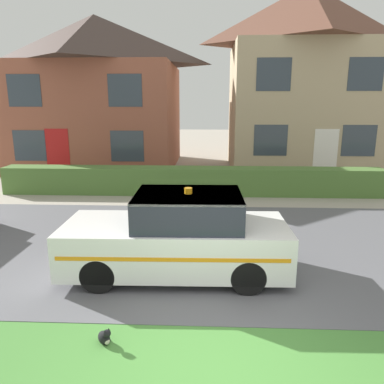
{
  "coord_description": "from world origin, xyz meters",
  "views": [
    {
      "loc": [
        -0.09,
        -4.07,
        3.23
      ],
      "look_at": [
        -0.49,
        4.87,
        1.05
      ],
      "focal_mm": 35.0,
      "sensor_mm": 36.0,
      "label": 1
    }
  ],
  "objects": [
    {
      "name": "cat",
      "position": [
        -1.48,
        0.35,
        0.11
      ],
      "size": [
        0.25,
        0.3,
        0.27
      ],
      "rotation": [
        0.0,
        0.0,
        5.5
      ],
      "color": "black",
      "rests_on": "ground"
    },
    {
      "name": "house_left",
      "position": [
        -5.61,
        14.88,
        3.69
      ],
      "size": [
        8.0,
        6.98,
        7.23
      ],
      "color": "#93513D",
      "rests_on": "ground"
    },
    {
      "name": "garden_hedge",
      "position": [
        -0.7,
        8.9,
        0.48
      ],
      "size": [
        13.34,
        0.84,
        0.95
      ],
      "primitive_type": "cube",
      "color": "#4C7233",
      "rests_on": "ground"
    },
    {
      "name": "lawn_verge",
      "position": [
        0.0,
        -0.29,
        0.0
      ],
      "size": [
        28.0,
        2.2,
        0.01
      ],
      "primitive_type": "cube",
      "color": "#478438",
      "rests_on": "ground"
    },
    {
      "name": "ground_plane",
      "position": [
        0.0,
        0.0,
        0.0
      ],
      "size": [
        80.0,
        80.0,
        0.0
      ],
      "primitive_type": "plane",
      "color": "#A89E8E"
    },
    {
      "name": "road_strip",
      "position": [
        0.0,
        4.01,
        0.01
      ],
      "size": [
        28.0,
        6.41,
        0.01
      ],
      "primitive_type": "cube",
      "color": "#5B5B60",
      "rests_on": "ground"
    },
    {
      "name": "police_car",
      "position": [
        -0.64,
        2.52,
        0.75
      ],
      "size": [
        4.18,
        1.76,
        1.69
      ],
      "rotation": [
        0.0,
        0.0,
        3.16
      ],
      "color": "black",
      "rests_on": "road_strip"
    },
    {
      "name": "house_right",
      "position": [
        4.36,
        14.5,
        4.25
      ],
      "size": [
        7.0,
        5.46,
        8.32
      ],
      "color": "tan",
      "rests_on": "ground"
    }
  ]
}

